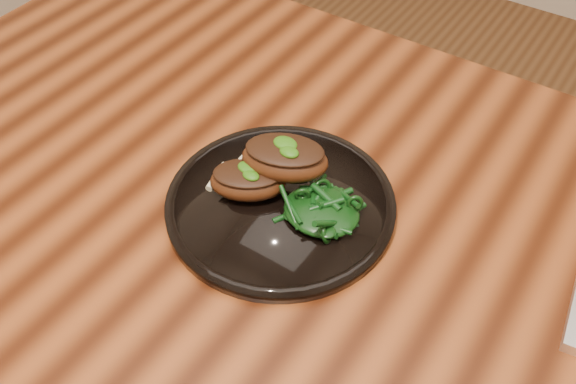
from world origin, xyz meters
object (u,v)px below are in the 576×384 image
at_px(desk, 401,301).
at_px(lamb_chop_front, 248,180).
at_px(greens_heap, 322,207).
at_px(plate, 280,204).

xyz_separation_m(desk, lamb_chop_front, (-0.20, -0.03, 0.12)).
height_order(desk, greens_heap, greens_heap).
bearing_deg(greens_heap, lamb_chop_front, -171.01).
relative_size(plate, lamb_chop_front, 2.55).
bearing_deg(lamb_chop_front, greens_heap, 8.99).
distance_m(plate, greens_heap, 0.06).
relative_size(lamb_chop_front, greens_heap, 1.19).
relative_size(desk, plate, 5.84).
height_order(lamb_chop_front, greens_heap, lamb_chop_front).
xyz_separation_m(desk, plate, (-0.16, -0.02, 0.09)).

